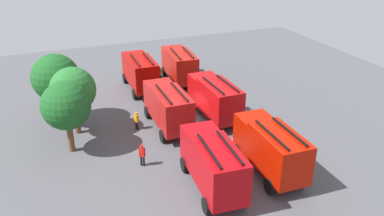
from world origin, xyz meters
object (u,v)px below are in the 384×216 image
fire_truck_3 (213,162)px  traffic_cone_1 (252,120)px  fire_truck_5 (140,71)px  firefighter_0 (142,154)px  fire_truck_0 (270,147)px  fire_truck_4 (168,106)px  fire_truck_1 (215,97)px  firefighter_2 (160,73)px  tree_1 (73,90)px  tree_0 (66,106)px  traffic_cone_0 (194,150)px  fire_truck_2 (179,64)px  tree_2 (56,78)px  firefighter_1 (137,120)px

fire_truck_3 → traffic_cone_1: 10.62m
fire_truck_5 → firefighter_0: (-14.59, 3.82, -1.16)m
fire_truck_0 → fire_truck_4: same height
fire_truck_1 → firefighter_2: (10.88, 1.85, -1.15)m
fire_truck_5 → tree_1: bearing=135.6°
tree_0 → traffic_cone_0: tree_0 is taller
fire_truck_2 → fire_truck_1: bearing=-176.2°
fire_truck_2 → firefighter_2: bearing=67.4°
firefighter_0 → tree_2: size_ratio=0.27×
fire_truck_2 → firefighter_0: bearing=155.4°
fire_truck_1 → fire_truck_2: bearing=-1.5°
tree_0 → traffic_cone_1: 16.14m
firefighter_0 → tree_2: tree_2 is taller
tree_1 → tree_2: size_ratio=0.92×
firefighter_2 → tree_0: 16.62m
firefighter_2 → tree_2: tree_2 is taller
tree_0 → fire_truck_5: bearing=-39.2°
tree_0 → traffic_cone_0: 10.45m
fire_truck_5 → firefighter_0: 15.13m
fire_truck_3 → tree_1: (11.68, 7.50, 1.86)m
fire_truck_1 → traffic_cone_0: 6.78m
firefighter_2 → traffic_cone_1: size_ratio=2.50×
firefighter_1 → tree_0: (-1.64, 5.76, 3.07)m
tree_0 → traffic_cone_0: bearing=-114.2°
firefighter_1 → traffic_cone_0: firefighter_1 is taller
fire_truck_0 → tree_1: 16.75m
fire_truck_3 → tree_2: (14.17, 8.62, 2.21)m
fire_truck_5 → fire_truck_0: bearing=-165.2°
tree_0 → tree_1: tree_1 is taller
fire_truck_2 → fire_truck_4: 11.11m
firefighter_0 → tree_2: 11.32m
tree_0 → tree_1: (2.92, -0.85, 0.04)m
tree_2 → firefighter_1: bearing=-122.1°
traffic_cone_1 → firefighter_1: bearing=73.6°
firefighter_0 → tree_2: (9.61, 4.95, 3.37)m
firefighter_1 → firefighter_2: firefighter_2 is taller
fire_truck_0 → firefighter_0: fire_truck_0 is taller
fire_truck_4 → fire_truck_5: 9.53m
fire_truck_0 → fire_truck_2: size_ratio=0.99×
fire_truck_5 → firefighter_2: bearing=-58.7°
tree_2 → fire_truck_3: bearing=-148.7°
fire_truck_5 → tree_0: (-10.39, 8.49, 1.82)m
fire_truck_0 → fire_truck_1: size_ratio=1.01×
tree_2 → traffic_cone_1: bearing=-112.8°
firefighter_0 → traffic_cone_0: bearing=-45.4°
fire_truck_0 → traffic_cone_1: (7.16, -2.66, -1.80)m
tree_2 → traffic_cone_0: size_ratio=11.23×
tree_1 → fire_truck_1: bearing=-98.7°
fire_truck_0 → firefighter_2: size_ratio=4.09×
tree_0 → traffic_cone_1: bearing=-94.7°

